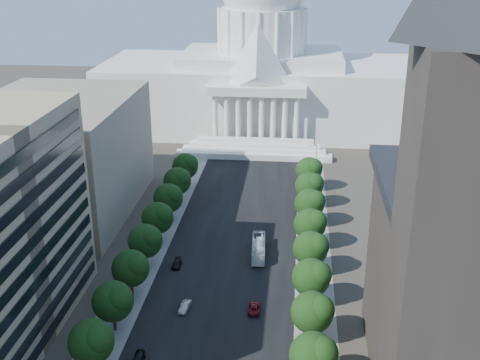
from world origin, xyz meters
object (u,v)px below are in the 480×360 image
(car_silver, at_px, (185,307))
(car_dark_b, at_px, (177,264))
(car_dark_a, at_px, (139,359))
(car_red, at_px, (254,308))
(city_bus, at_px, (259,248))

(car_silver, height_order, car_dark_b, car_silver)
(car_silver, xyz_separation_m, car_dark_b, (-4.94, 16.76, -0.06))
(car_dark_a, xyz_separation_m, car_red, (18.42, 17.52, -0.08))
(car_dark_b, bearing_deg, city_bus, 20.90)
(car_silver, distance_m, car_dark_b, 17.47)
(car_dark_b, bearing_deg, car_red, -41.28)
(car_dark_b, distance_m, city_bus, 19.06)
(car_red, relative_size, car_dark_b, 1.11)
(car_dark_a, relative_size, car_silver, 1.04)
(car_dark_a, distance_m, car_silver, 17.18)
(car_red, height_order, car_dark_b, car_red)
(car_red, distance_m, car_dark_b, 24.20)
(car_dark_b, bearing_deg, car_dark_a, -90.85)
(car_red, bearing_deg, car_silver, 2.77)
(car_silver, height_order, city_bus, city_bus)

